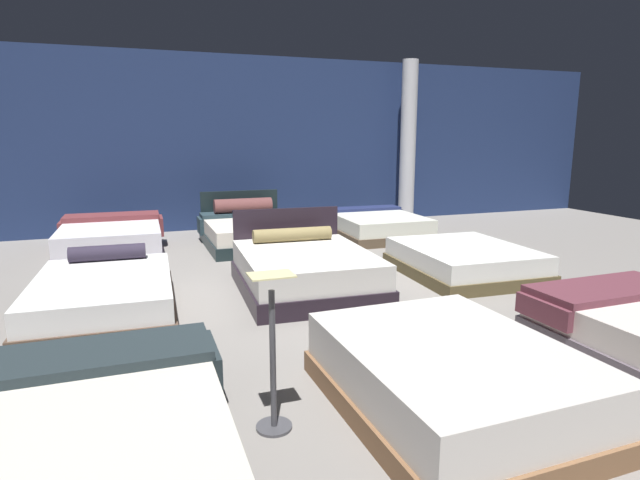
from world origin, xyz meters
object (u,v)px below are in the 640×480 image
(bed_3, at_px, (104,295))
(bed_0, at_px, (86,435))
(bed_5, at_px, (464,261))
(bed_8, at_px, (377,226))
(bed_6, at_px, (111,240))
(bed_7, at_px, (250,231))
(price_sign, at_px, (273,371))
(bed_1, at_px, (450,377))
(support_pillar, at_px, (408,143))
(bed_4, at_px, (305,270))

(bed_3, bearing_deg, bed_0, -87.51)
(bed_5, bearing_deg, bed_8, 90.96)
(bed_6, bearing_deg, bed_7, 2.57)
(bed_5, relative_size, bed_7, 1.00)
(bed_0, distance_m, bed_6, 5.80)
(bed_5, bearing_deg, price_sign, -138.08)
(bed_1, bearing_deg, support_pillar, 62.05)
(bed_0, distance_m, bed_8, 7.46)
(bed_6, bearing_deg, bed_8, 1.00)
(bed_6, relative_size, bed_8, 1.03)
(bed_4, distance_m, bed_8, 3.75)
(bed_3, xyz_separation_m, price_sign, (1.15, -2.76, 0.19))
(bed_4, relative_size, bed_5, 1.06)
(bed_5, height_order, bed_6, bed_6)
(support_pillar, bearing_deg, bed_4, -131.53)
(bed_1, distance_m, bed_7, 6.02)
(bed_0, height_order, bed_8, bed_8)
(bed_0, height_order, bed_1, bed_1)
(bed_0, relative_size, bed_1, 1.03)
(bed_0, bearing_deg, bed_4, 52.04)
(bed_3, bearing_deg, support_pillar, 37.81)
(bed_1, xyz_separation_m, bed_3, (-2.37, 2.95, -0.03))
(bed_1, height_order, bed_5, bed_1)
(bed_3, xyz_separation_m, support_pillar, (6.10, 4.41, 1.53))
(bed_4, distance_m, bed_7, 2.95)
(bed_5, relative_size, bed_6, 0.98)
(bed_4, relative_size, bed_7, 1.06)
(bed_0, relative_size, bed_4, 0.96)
(bed_1, xyz_separation_m, bed_8, (2.33, 5.96, -0.03))
(bed_0, height_order, bed_3, bed_3)
(bed_0, xyz_separation_m, bed_6, (-0.05, 5.80, 0.05))
(bed_8, bearing_deg, bed_0, -127.45)
(bed_8, bearing_deg, bed_1, -109.98)
(bed_0, height_order, price_sign, price_sign)
(bed_0, bearing_deg, bed_6, 90.50)
(bed_0, xyz_separation_m, price_sign, (1.12, 0.04, 0.20))
(bed_4, xyz_separation_m, price_sign, (-1.16, -2.88, 0.14))
(bed_0, xyz_separation_m, bed_3, (-0.03, 2.80, 0.01))
(bed_1, distance_m, price_sign, 1.25)
(bed_7, distance_m, price_sign, 5.94)
(bed_3, distance_m, bed_5, 4.62)
(bed_6, height_order, bed_8, bed_6)
(bed_1, xyz_separation_m, price_sign, (-1.22, 0.19, 0.16))
(bed_1, relative_size, support_pillar, 0.56)
(bed_1, distance_m, bed_4, 3.07)
(bed_3, relative_size, bed_5, 1.07)
(bed_1, height_order, bed_6, bed_6)
(bed_1, xyz_separation_m, bed_4, (-0.06, 3.07, 0.02))
(bed_4, bearing_deg, bed_1, -85.99)
(bed_8, height_order, price_sign, price_sign)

